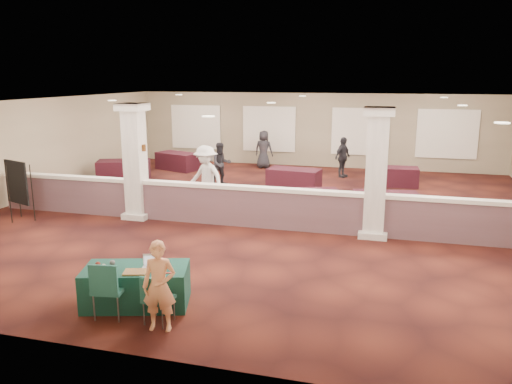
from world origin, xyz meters
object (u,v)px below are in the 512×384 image
(far_table_front_right, at_px, (385,205))
(far_table_back_left, at_px, (177,161))
(far_table_front_left, at_px, (124,170))
(attendee_d, at_px, (264,149))
(far_table_front_center, at_px, (310,201))
(attendee_b, at_px, (206,177))
(attendee_a, at_px, (221,164))
(attendee_c, at_px, (343,157))
(far_table_back_center, at_px, (294,179))
(woman, at_px, (159,286))
(conf_chair_side, at_px, (107,285))
(conf_chair_main, at_px, (156,296))
(far_table_back_right, at_px, (394,176))
(near_table, at_px, (136,286))
(easel_board, at_px, (17,183))

(far_table_front_right, relative_size, far_table_back_left, 0.99)
(far_table_front_left, xyz_separation_m, attendee_d, (4.50, 4.00, 0.42))
(far_table_front_center, relative_size, attendee_b, 0.87)
(attendee_a, distance_m, attendee_c, 4.89)
(far_table_back_center, height_order, attendee_b, attendee_b)
(woman, relative_size, far_table_front_right, 0.82)
(conf_chair_side, height_order, far_table_back_left, conf_chair_side)
(conf_chair_main, bearing_deg, attendee_a, 110.71)
(attendee_c, bearing_deg, conf_chair_side, -163.83)
(far_table_back_right, height_order, attendee_c, attendee_c)
(near_table, relative_size, conf_chair_main, 2.12)
(far_table_back_left, xyz_separation_m, attendee_d, (3.46, 1.35, 0.45))
(far_table_back_right, distance_m, attendee_c, 2.31)
(conf_chair_side, relative_size, attendee_c, 0.62)
(easel_board, distance_m, far_table_front_right, 10.21)
(far_table_back_center, relative_size, attendee_a, 1.16)
(far_table_front_left, xyz_separation_m, attendee_a, (3.84, 0.29, 0.39))
(conf_chair_side, distance_m, far_table_back_center, 10.35)
(near_table, bearing_deg, far_table_front_left, 104.47)
(near_table, xyz_separation_m, far_table_back_right, (4.32, 11.27, 0.00))
(far_table_back_center, xyz_separation_m, far_table_back_right, (3.41, 1.57, -0.02))
(conf_chair_main, xyz_separation_m, easel_board, (-6.31, 4.44, 0.57))
(far_table_back_left, bearing_deg, woman, -67.16)
(conf_chair_side, relative_size, easel_board, 0.59)
(easel_board, bearing_deg, far_table_front_center, 40.96)
(near_table, relative_size, far_table_front_center, 1.07)
(far_table_front_left, bearing_deg, conf_chair_main, -57.91)
(conf_chair_main, xyz_separation_m, far_table_front_right, (3.44, 7.38, -0.14))
(easel_board, distance_m, far_table_front_left, 5.68)
(easel_board, distance_m, attendee_b, 5.21)
(attendee_a, distance_m, attendee_d, 3.77)
(attendee_b, bearing_deg, far_table_back_left, 142.90)
(far_table_back_right, bearing_deg, far_table_front_center, -117.82)
(woman, distance_m, far_table_front_center, 7.60)
(far_table_front_left, distance_m, far_table_back_right, 10.14)
(near_table, distance_m, far_table_back_center, 9.74)
(far_table_front_center, height_order, far_table_back_right, far_table_back_right)
(far_table_back_right, xyz_separation_m, attendee_a, (-6.14, -1.48, 0.43))
(easel_board, xyz_separation_m, attendee_a, (3.83, 5.93, -0.29))
(far_table_front_right, xyz_separation_m, attendee_b, (-5.26, -0.30, 0.59))
(far_table_back_right, relative_size, attendee_c, 1.07)
(attendee_a, bearing_deg, far_table_front_right, -61.35)
(conf_chair_main, height_order, attendee_c, attendee_c)
(far_table_back_center, relative_size, attendee_c, 1.14)
(conf_chair_side, xyz_separation_m, easel_board, (-5.46, 4.45, 0.49))
(woman, height_order, far_table_front_right, woman)
(far_table_front_center, bearing_deg, far_table_front_left, 160.50)
(easel_board, height_order, far_table_back_center, easel_board)
(far_table_front_left, height_order, attendee_c, attendee_c)
(easel_board, bearing_deg, far_table_back_center, 61.50)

